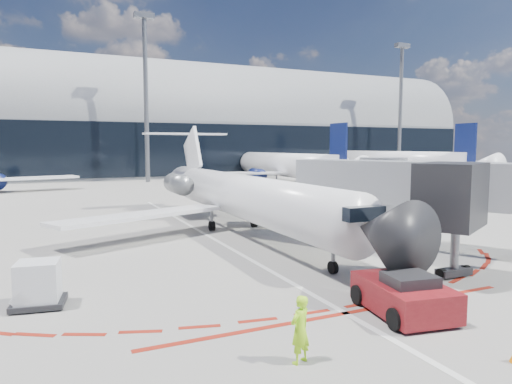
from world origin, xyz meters
name	(u,v)px	position (x,y,z in m)	size (l,w,h in m)	color
ground	(225,245)	(0.00, 0.00, 0.00)	(260.00, 260.00, 0.00)	slate
apron_centerline	(214,239)	(0.00, 2.00, 0.01)	(0.25, 40.00, 0.01)	silver
apron_stop_bar	(345,313)	(0.00, -11.50, 0.01)	(14.00, 0.25, 0.01)	maroon
terminal_building	(101,130)	(0.00, 64.97, 8.52)	(150.00, 24.15, 24.00)	gray
jet_bridge	(400,190)	(9.79, -3.01, 3.01)	(10.03, 15.20, 4.90)	gray
light_mast_centre	(146,101)	(5.00, 48.00, 12.50)	(0.70, 0.70, 25.00)	slate
light_mast_east	(400,111)	(55.00, 48.00, 12.50)	(0.70, 0.70, 25.00)	slate
regional_jet	(241,195)	(2.30, 3.24, 2.42)	(23.51, 28.99, 7.26)	white
pushback_tug	(404,295)	(1.76, -12.30, 0.63)	(2.80, 5.60, 1.43)	maroon
ramp_worker	(300,329)	(-3.13, -13.91, 0.89)	(0.65, 0.43, 1.79)	#AEFF1A
uld_container	(38,285)	(-9.35, -6.59, 0.80)	(1.91, 1.70, 1.61)	black
bg_airliner_1	(286,148)	(24.43, 38.63, 5.30)	(32.74, 34.66, 10.59)	white
bg_airliner_2	(395,146)	(45.74, 38.55, 5.54)	(34.23, 36.24, 11.07)	white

